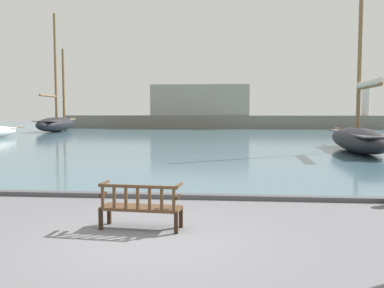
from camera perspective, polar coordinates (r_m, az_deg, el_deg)
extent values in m
plane|color=slate|center=(7.96, -5.90, -12.77)|extent=(160.00, 160.00, 0.00)
cube|color=slate|center=(51.53, 3.74, 1.82)|extent=(100.00, 80.00, 0.08)
cube|color=#4C4C50|center=(11.63, -2.15, -6.95)|extent=(40.00, 0.30, 0.12)
cube|color=black|center=(9.18, -10.98, -9.14)|extent=(0.08, 0.08, 0.42)
cube|color=black|center=(8.75, -1.48, -9.73)|extent=(0.08, 0.08, 0.42)
cube|color=black|center=(8.78, -12.07, -9.79)|extent=(0.08, 0.08, 0.42)
cube|color=black|center=(8.33, -2.13, -10.47)|extent=(0.08, 0.08, 0.42)
cube|color=#4C331E|center=(8.68, -6.80, -8.46)|extent=(1.64, 0.66, 0.06)
cube|color=#4C331E|center=(8.38, -7.27, -5.65)|extent=(1.60, 0.19, 0.06)
cube|color=#4C331E|center=(8.67, -11.83, -6.95)|extent=(0.06, 0.04, 0.41)
cube|color=#4C331E|center=(8.58, -10.33, -7.05)|extent=(0.06, 0.04, 0.41)
cube|color=#4C331E|center=(8.50, -8.81, -7.14)|extent=(0.06, 0.04, 0.41)
cube|color=#4C331E|center=(8.43, -7.26, -7.22)|extent=(0.06, 0.04, 0.41)
cube|color=#4C331E|center=(8.36, -5.68, -7.30)|extent=(0.06, 0.04, 0.41)
cube|color=#4C331E|center=(8.30, -4.07, -7.38)|extent=(0.06, 0.04, 0.41)
cube|color=#4C331E|center=(8.24, -2.44, -7.46)|extent=(0.06, 0.04, 0.41)
cube|color=black|center=(8.80, -11.81, -6.58)|extent=(0.09, 0.30, 0.06)
cube|color=#4C331E|center=(8.85, -11.61, -5.11)|extent=(0.10, 0.47, 0.04)
cube|color=black|center=(8.35, -1.90, -7.09)|extent=(0.09, 0.30, 0.06)
cube|color=#4C331E|center=(8.39, -1.78, -5.53)|extent=(0.10, 0.47, 0.04)
ellipsoid|color=black|center=(25.55, 21.30, 0.53)|extent=(2.50, 9.50, 1.36)
cube|color=#4C4C51|center=(25.53, 21.32, 1.36)|extent=(1.92, 8.35, 0.08)
cylinder|color=brown|center=(25.95, 21.48, 11.44)|extent=(0.22, 0.22, 8.99)
cylinder|color=brown|center=(23.81, 22.53, 7.09)|extent=(0.31, 4.04, 0.18)
cylinder|color=silver|center=(23.82, 22.54, 7.51)|extent=(0.47, 3.65, 0.35)
cylinder|color=brown|center=(30.88, 18.87, 1.94)|extent=(0.23, 1.54, 0.18)
cylinder|color=brown|center=(41.96, -22.00, 2.10)|extent=(0.36, 1.07, 0.10)
ellipsoid|color=black|center=(50.23, -17.67, 2.51)|extent=(3.54, 10.01, 1.60)
cube|color=#4C4C51|center=(50.22, -17.68, 3.01)|extent=(2.75, 8.78, 0.08)
cylinder|color=brown|center=(50.68, -17.75, 9.73)|extent=(0.28, 0.28, 11.77)
cylinder|color=brown|center=(48.14, -18.61, 6.11)|extent=(0.60, 4.94, 0.22)
cylinder|color=brown|center=(53.10, -16.76, 7.61)|extent=(0.28, 0.28, 8.29)
cylinder|color=brown|center=(55.91, -15.72, 3.19)|extent=(0.39, 2.12, 0.22)
cube|color=slate|center=(56.26, 3.89, 2.91)|extent=(41.79, 2.40, 1.81)
cube|color=gray|center=(56.41, 1.06, 5.88)|extent=(12.88, 2.00, 4.02)
cylinder|color=beige|center=(58.71, 22.17, 5.63)|extent=(1.00, 1.00, 4.28)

